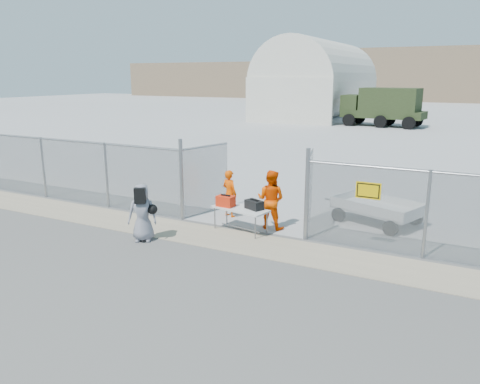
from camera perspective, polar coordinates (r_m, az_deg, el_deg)
The scene contains 13 objects.
ground at distance 12.01m, azimuth -4.40°, elevation -7.16°, with size 160.00×160.00×0.00m, color #444444.
tarmac_inside at distance 52.04m, azimuth 20.78°, elevation 8.34°, with size 160.00×80.00×0.01m, color #A0A0A0.
dirt_strip at distance 12.82m, azimuth -2.05°, elevation -5.71°, with size 44.00×1.60×0.01m, color tan.
chain_link_fence at distance 13.35m, azimuth 0.00°, elevation 0.00°, with size 40.00×0.20×2.20m, color gray, non-canonical shape.
quonset_hangar at distance 52.02m, azimuth 9.63°, elevation 13.45°, with size 9.00×18.00×8.00m, color beige, non-canonical shape.
folding_table at distance 13.31m, azimuth 0.05°, elevation -3.41°, with size 1.63×0.68×0.69m, color silver, non-canonical shape.
orange_bag at distance 13.36m, azimuth -1.76°, elevation -1.11°, with size 0.49×0.33×0.30m, color red.
black_duffel at distance 13.08m, azimuth 1.74°, elevation -1.57°, with size 0.52×0.30×0.25m, color black.
security_worker_left at distance 14.62m, azimuth -1.28°, elevation -0.19°, with size 0.55×0.36×1.49m, color #F34C00.
security_worker_right at distance 13.48m, azimuth 3.77°, elevation -0.93°, with size 0.84×0.65×1.73m, color #F34C00.
visitor at distance 12.73m, azimuth -11.82°, elevation -2.49°, with size 0.76×0.50×1.56m, color slate.
utility_trailer at distance 14.61m, azimuth 16.35°, elevation -2.22°, with size 3.21×1.66×0.78m, color silver, non-canonical shape.
military_truck at distance 43.11m, azimuth 17.08°, elevation 9.84°, with size 6.94×2.56×3.31m, color #283519, non-canonical shape.
Camera 1 is at (5.91, -9.52, 4.33)m, focal length 35.00 mm.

